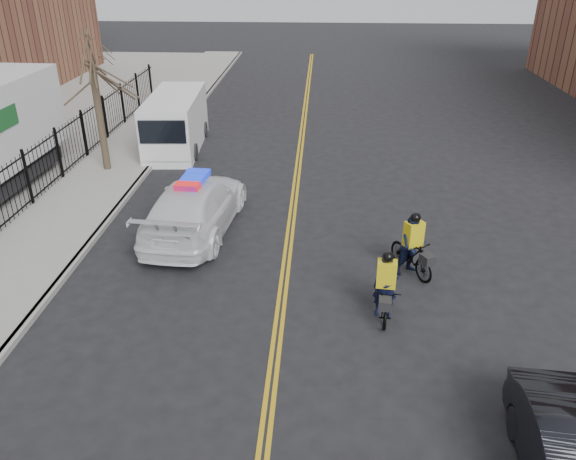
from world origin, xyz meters
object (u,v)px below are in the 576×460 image
Objects in this scene: cargo_van at (175,124)px; cyclist_near at (385,293)px; police_cruiser at (195,206)px; cyclist_far at (412,250)px.

cyclist_near is (8.02, -12.17, -0.54)m from cargo_van.
police_cruiser is at bearing 148.06° from cyclist_near.
police_cruiser is 6.97m from cyclist_near.
cargo_van reaches higher than cyclist_far.
police_cruiser is at bearing 131.31° from cyclist_far.
police_cruiser reaches higher than cyclist_near.
cargo_van is 13.52m from cyclist_far.
cyclist_far is (0.92, 2.03, 0.11)m from cyclist_near.
cargo_van reaches higher than police_cruiser.
cyclist_near is at bearing -143.96° from cyclist_far.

